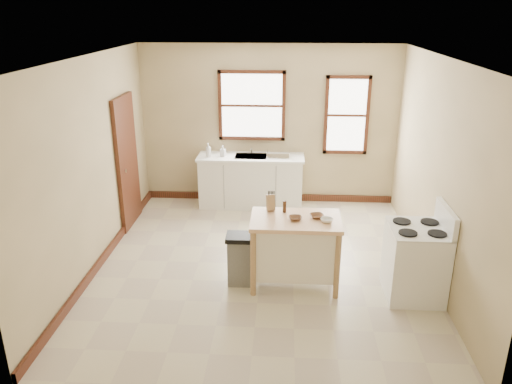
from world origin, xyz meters
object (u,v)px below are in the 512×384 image
dish_rack (278,154)px  kitchen_island (295,252)px  knife_block (271,203)px  soap_bottle_a (208,150)px  bowl_c (327,220)px  pepper_grinder (285,207)px  trash_bin (240,259)px  bowl_a (295,218)px  soap_bottle_b (223,151)px  gas_stove (416,252)px  bowl_b (317,216)px

dish_rack → kitchen_island: dish_rack is taller
dish_rack → knife_block: (-0.06, -2.40, 0.04)m
soap_bottle_a → dish_rack: (1.21, 0.05, -0.07)m
kitchen_island → bowl_c: 0.61m
kitchen_island → pepper_grinder: (-0.14, 0.20, 0.53)m
pepper_grinder → dish_rack: bearing=92.9°
knife_block → trash_bin: size_ratio=0.29×
knife_block → bowl_a: knife_block is taller
dish_rack → trash_bin: dish_rack is taller
knife_block → pepper_grinder: (0.18, -0.05, -0.03)m
soap_bottle_b → knife_block: (0.91, -2.40, 0.00)m
gas_stove → bowl_a: bearing=175.1°
trash_bin → gas_stove: size_ratio=0.58×
soap_bottle_b → bowl_b: 3.01m
kitchen_island → bowl_b: 0.55m
soap_bottle_a → knife_block: (1.16, -2.35, -0.03)m
bowl_b → bowl_c: 0.17m
knife_block → pepper_grinder: size_ratio=1.33×
dish_rack → bowl_a: bearing=-99.1°
bowl_a → soap_bottle_a: bearing=119.2°
trash_bin → kitchen_island: bearing=1.4°
gas_stove → bowl_b: bearing=170.2°
bowl_a → trash_bin: 0.91m
pepper_grinder → gas_stove: 1.69m
soap_bottle_a → trash_bin: soap_bottle_a is taller
bowl_b → trash_bin: bearing=-175.9°
knife_block → dish_rack: bearing=76.0°
bowl_a → dish_rack: bearing=95.5°
soap_bottle_b → kitchen_island: 2.98m
bowl_b → gas_stove: bearing=-9.8°
trash_bin → bowl_c: bearing=-4.0°
bowl_a → bowl_c: (0.38, -0.05, 0.00)m
soap_bottle_a → trash_bin: (0.79, -2.62, -0.70)m
pepper_grinder → bowl_b: pepper_grinder is taller
knife_block → gas_stove: (1.78, -0.42, -0.43)m
soap_bottle_a → kitchen_island: (1.48, -2.60, -0.58)m
kitchen_island → knife_block: bearing=142.2°
dish_rack → gas_stove: size_ratio=0.34×
bowl_a → pepper_grinder: bearing=119.9°
soap_bottle_b → bowl_b: (1.49, -2.61, -0.08)m
trash_bin → soap_bottle_a: bearing=106.0°
soap_bottle_a → knife_block: 2.62m
soap_bottle_a → bowl_a: size_ratio=1.46×
soap_bottle_a → dish_rack: soap_bottle_a is taller
pepper_grinder → trash_bin: 0.88m
dish_rack → pepper_grinder: bearing=-101.7°
soap_bottle_a → kitchen_island: size_ratio=0.21×
pepper_grinder → bowl_a: 0.28m
kitchen_island → bowl_a: 0.48m
soap_bottle_a → gas_stove: (2.94, -2.76, -0.45)m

